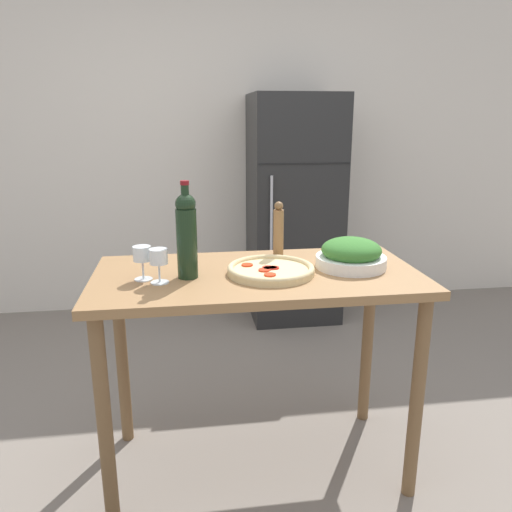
# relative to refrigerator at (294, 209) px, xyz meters

# --- Properties ---
(ground_plane) EXTENTS (14.00, 14.00, 0.00)m
(ground_plane) POSITION_rel_refrigerator_xyz_m (-0.55, -1.78, -0.86)
(ground_plane) COLOR slate
(wall_back) EXTENTS (6.40, 0.06, 2.60)m
(wall_back) POSITION_rel_refrigerator_xyz_m (-0.55, 0.36, 0.44)
(wall_back) COLOR silver
(wall_back) RESTS_ON ground_plane
(refrigerator) EXTENTS (0.67, 0.64, 1.71)m
(refrigerator) POSITION_rel_refrigerator_xyz_m (0.00, 0.00, 0.00)
(refrigerator) COLOR black
(refrigerator) RESTS_ON ground_plane
(prep_counter) EXTENTS (1.34, 0.68, 0.93)m
(prep_counter) POSITION_rel_refrigerator_xyz_m (-0.55, -1.78, -0.06)
(prep_counter) COLOR olive
(prep_counter) RESTS_ON ground_plane
(wine_bottle) EXTENTS (0.08, 0.08, 0.39)m
(wine_bottle) POSITION_rel_refrigerator_xyz_m (-0.83, -1.81, 0.25)
(wine_bottle) COLOR black
(wine_bottle) RESTS_ON prep_counter
(wine_glass_near) EXTENTS (0.07, 0.07, 0.14)m
(wine_glass_near) POSITION_rel_refrigerator_xyz_m (-0.94, -1.86, 0.17)
(wine_glass_near) COLOR silver
(wine_glass_near) RESTS_ON prep_counter
(wine_glass_far) EXTENTS (0.07, 0.07, 0.14)m
(wine_glass_far) POSITION_rel_refrigerator_xyz_m (-1.01, -1.81, 0.17)
(wine_glass_far) COLOR silver
(wine_glass_far) RESTS_ON prep_counter
(pepper_mill) EXTENTS (0.05, 0.05, 0.26)m
(pepper_mill) POSITION_rel_refrigerator_xyz_m (-0.42, -1.58, 0.20)
(pepper_mill) COLOR olive
(pepper_mill) RESTS_ON prep_counter
(salad_bowl) EXTENTS (0.30, 0.30, 0.13)m
(salad_bowl) POSITION_rel_refrigerator_xyz_m (-0.15, -1.77, 0.13)
(salad_bowl) COLOR white
(salad_bowl) RESTS_ON prep_counter
(homemade_pizza) EXTENTS (0.36, 0.36, 0.04)m
(homemade_pizza) POSITION_rel_refrigerator_xyz_m (-0.50, -1.81, 0.09)
(homemade_pizza) COLOR #DBC189
(homemade_pizza) RESTS_ON prep_counter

